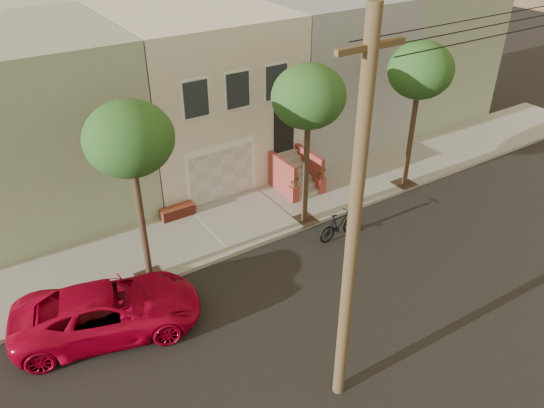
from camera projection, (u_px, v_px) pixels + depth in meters
ground at (347, 285)px, 18.08m from camera, size 90.00×90.00×0.00m
sidewalk at (264, 213)px, 21.87m from camera, size 40.00×3.70×0.15m
house_row at (195, 88)px, 24.19m from camera, size 33.10×11.70×7.00m
tree_left at (129, 140)px, 15.58m from camera, size 2.70×2.57×6.30m
tree_mid at (309, 98)px, 18.60m from camera, size 2.70×2.57×6.30m
tree_right at (421, 71)px, 21.15m from camera, size 2.70×2.57×6.30m
pickup_truck at (108, 311)px, 15.92m from camera, size 5.96×3.88×1.52m
motorcycle at (339, 225)px, 20.21m from camera, size 1.90×0.61×1.13m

